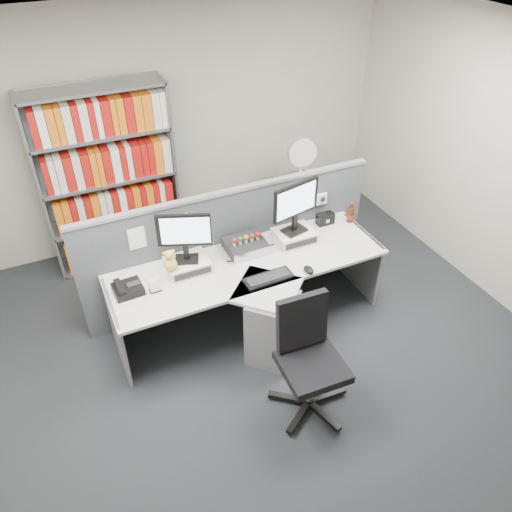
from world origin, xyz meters
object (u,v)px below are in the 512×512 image
desktop_pc (246,246)px  keyboard (268,278)px  shelving_unit (109,182)px  desk (258,299)px  desk_fan (302,156)px  monitor_left (184,234)px  office_chair (308,355)px  desk_phone (127,289)px  mouse (309,270)px  cola_bottle (350,215)px  filing_cabinet (299,208)px  desk_calendar (155,286)px  speaker (325,219)px  monitor_right (296,204)px

desktop_pc → keyboard: (0.00, -0.49, -0.04)m
shelving_unit → desk: bearing=-64.0°
desk → keyboard: keyboard is taller
desk_fan → monitor_left: bearing=-149.6°
keyboard → office_chair: size_ratio=0.44×
monitor_left → desktop_pc: monitor_left is taller
monitor_left → desk: bearing=-35.7°
desk → shelving_unit: shelving_unit is taller
desktop_pc → shelving_unit: 1.73m
desktop_pc → desk_phone: bearing=-173.5°
desk_phone → office_chair: bearing=-45.1°
keyboard → mouse: (0.38, -0.06, 0.01)m
keyboard → office_chair: bearing=-92.4°
cola_bottle → monitor_left: bearing=-178.6°
desktop_pc → desk_fan: bearing=40.6°
cola_bottle → filing_cabinet: (-0.05, 0.97, -0.46)m
desk → desk_phone: bearing=165.3°
monitor_left → desk_calendar: (-0.35, -0.17, -0.34)m
mouse → desk_calendar: 1.37m
mouse → cola_bottle: size_ratio=0.55×
desk_calendar → cola_bottle: size_ratio=0.53×
cola_bottle → desk_fan: desk_fan is taller
speaker → keyboard: bearing=-148.6°
monitor_left → cola_bottle: 1.81m
keyboard → speaker: speaker is taller
desk_phone → desk_calendar: bearing=-20.0°
mouse → desk_phone: bearing=165.2°
desktop_pc → desk_fan: desk_fan is taller
shelving_unit → filing_cabinet: shelving_unit is taller
mouse → desk_phone: (-1.56, 0.41, 0.02)m
keyboard → office_chair: (-0.03, -0.79, -0.19)m
filing_cabinet → mouse: bearing=-116.4°
desk_phone → desk_calendar: 0.24m
desk → shelving_unit: size_ratio=1.30×
desk → cola_bottle: size_ratio=11.39×
desk_fan → office_chair: bearing=-117.4°
desk → desktop_pc: 0.53m
desk_phone → cola_bottle: cola_bottle is taller
filing_cabinet → office_chair: bearing=-117.4°
desk_fan → office_chair: desk_fan is taller
keyboard → desk_phone: (-1.18, 0.35, 0.02)m
monitor_left → desk_calendar: monitor_left is taller
filing_cabinet → office_chair: office_chair is taller
speaker → desk_phone: bearing=-174.2°
keyboard → cola_bottle: cola_bottle is taller
desk → speaker: size_ratio=14.79×
monitor_right → office_chair: 1.47m
office_chair → cola_bottle: bearing=46.6°
monitor_left → desktop_pc: bearing=4.0°
monitor_left → speaker: bearing=4.5°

